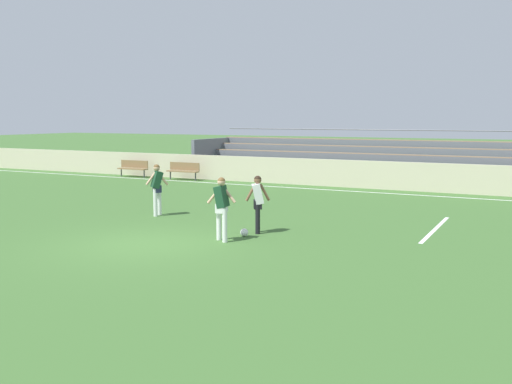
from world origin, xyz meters
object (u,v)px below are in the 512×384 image
at_px(bleacher_stand, 393,160).
at_px(bench_near_wall_gap, 133,167).
at_px(player_dark_pressing_high, 157,185).
at_px(soccer_ball, 244,232).
at_px(player_dark_on_ball, 222,203).
at_px(player_white_challenging, 258,199).
at_px(bench_centre_sideline, 184,169).

distance_m(bleacher_stand, bench_near_wall_gap, 13.77).
height_order(player_dark_pressing_high, soccer_ball, player_dark_pressing_high).
bearing_deg(player_dark_on_ball, bench_near_wall_gap, 136.15).
height_order(bleacher_stand, player_white_challenging, bleacher_stand).
bearing_deg(bench_centre_sideline, bench_near_wall_gap, 180.00).
distance_m(bleacher_stand, player_white_challenging, 14.67).
bearing_deg(player_white_challenging, bench_near_wall_gap, 140.42).
distance_m(player_dark_on_ball, soccer_ball, 1.22).
bearing_deg(bench_centre_sideline, soccer_ball, -49.75).
relative_size(bleacher_stand, player_dark_on_ball, 12.57).
bearing_deg(bench_near_wall_gap, soccer_ball, -41.37).
xyz_separation_m(player_dark_pressing_high, soccer_ball, (4.16, -1.71, -0.91)).
bearing_deg(soccer_ball, player_dark_pressing_high, 157.72).
bearing_deg(player_white_challenging, bleacher_stand, 89.15).
relative_size(bench_near_wall_gap, soccer_ball, 8.18).
bearing_deg(bench_near_wall_gap, bleacher_stand, 16.67).
height_order(player_white_challenging, player_dark_pressing_high, player_dark_pressing_high).
bearing_deg(player_dark_pressing_high, bleacher_stand, 71.69).
bearing_deg(bleacher_stand, player_white_challenging, -90.85).
bearing_deg(player_dark_pressing_high, player_dark_on_ball, -32.50).
height_order(bench_centre_sideline, soccer_ball, bench_centre_sideline).
height_order(bleacher_stand, bench_near_wall_gap, bleacher_stand).
relative_size(player_dark_pressing_high, soccer_ball, 7.76).
height_order(bench_near_wall_gap, player_dark_on_ball, player_dark_on_ball).
height_order(player_dark_on_ball, player_white_challenging, player_dark_on_ball).
xyz_separation_m(bench_centre_sideline, player_dark_pressing_high, (5.42, -9.62, 0.47)).
xyz_separation_m(bleacher_stand, soccer_ball, (-0.33, -15.27, -0.98)).
height_order(bleacher_stand, player_dark_pressing_high, bleacher_stand).
bearing_deg(soccer_ball, bleacher_stand, 88.77).
relative_size(player_white_challenging, player_dark_pressing_high, 0.95).
relative_size(bleacher_stand, bench_centre_sideline, 11.81).
bearing_deg(bench_near_wall_gap, player_white_challenging, -39.58).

